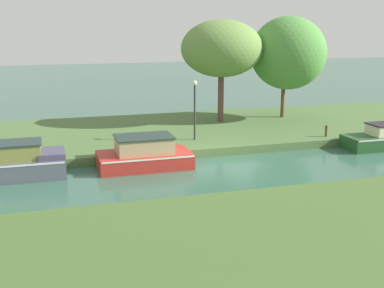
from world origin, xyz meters
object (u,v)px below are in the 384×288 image
(red_barge, at_px, (144,155))
(willow_tree_centre, at_px, (288,53))
(willow_tree_left, at_px, (222,49))
(lamp_post, at_px, (195,103))
(mooring_post_near, at_px, (326,131))

(red_barge, distance_m, willow_tree_centre, 12.98)
(willow_tree_left, distance_m, willow_tree_centre, 4.26)
(willow_tree_centre, distance_m, lamp_post, 8.44)
(willow_tree_centre, xyz_separation_m, mooring_post_near, (-0.35, -5.30, -3.71))
(red_barge, height_order, lamp_post, lamp_post)
(red_barge, relative_size, willow_tree_left, 0.67)
(mooring_post_near, bearing_deg, willow_tree_left, 125.99)
(red_barge, xyz_separation_m, willow_tree_left, (6.08, 6.94, 4.15))
(lamp_post, bearing_deg, willow_tree_left, 54.53)
(red_barge, height_order, willow_tree_centre, willow_tree_centre)
(mooring_post_near, bearing_deg, willow_tree_centre, 86.19)
(red_barge, xyz_separation_m, mooring_post_near, (9.97, 1.58, 0.12))
(red_barge, height_order, willow_tree_left, willow_tree_left)
(willow_tree_left, distance_m, mooring_post_near, 7.76)
(red_barge, bearing_deg, lamp_post, 42.21)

